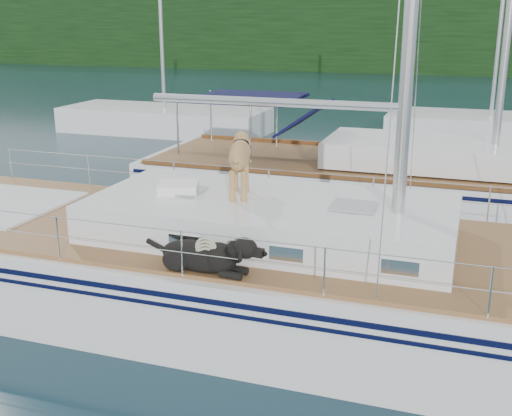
% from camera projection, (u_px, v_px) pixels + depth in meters
% --- Properties ---
extents(ground, '(120.00, 120.00, 0.00)m').
position_uv_depth(ground, '(222.00, 307.00, 10.00)').
color(ground, black).
rests_on(ground, ground).
extents(tree_line, '(90.00, 3.00, 6.00)m').
position_uv_depth(tree_line, '(436.00, 35.00, 49.93)').
color(tree_line, black).
rests_on(tree_line, ground).
extents(shore_bank, '(92.00, 1.00, 1.20)m').
position_uv_depth(shore_bank, '(435.00, 65.00, 51.70)').
color(shore_bank, '#595147').
rests_on(shore_bank, ground).
extents(main_sailboat, '(12.00, 3.80, 14.01)m').
position_uv_depth(main_sailboat, '(226.00, 267.00, 9.77)').
color(main_sailboat, white).
rests_on(main_sailboat, ground).
extents(neighbor_sailboat, '(11.00, 3.50, 13.30)m').
position_uv_depth(neighbor_sailboat, '(384.00, 185.00, 14.71)').
color(neighbor_sailboat, white).
rests_on(neighbor_sailboat, ground).
extents(bg_boat_west, '(8.00, 3.00, 11.65)m').
position_uv_depth(bg_boat_west, '(165.00, 121.00, 25.05)').
color(bg_boat_west, white).
rests_on(bg_boat_west, ground).
extents(bg_boat_center, '(7.20, 3.00, 11.65)m').
position_uv_depth(bg_boat_center, '(489.00, 129.00, 23.13)').
color(bg_boat_center, white).
rests_on(bg_boat_center, ground).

